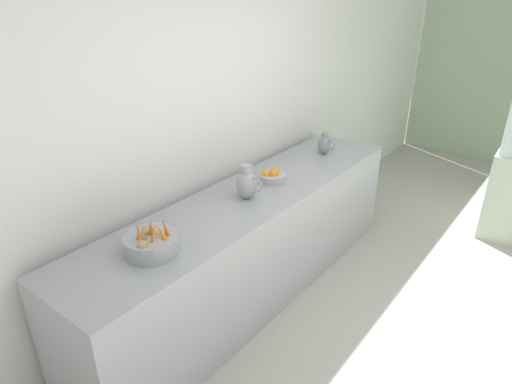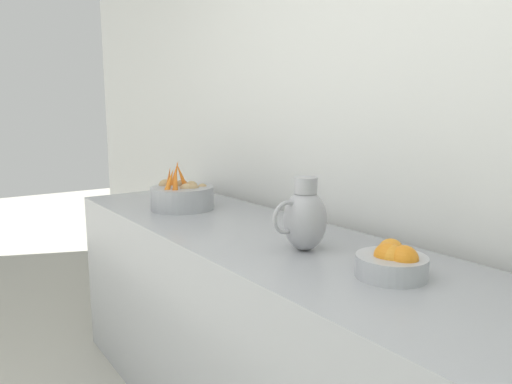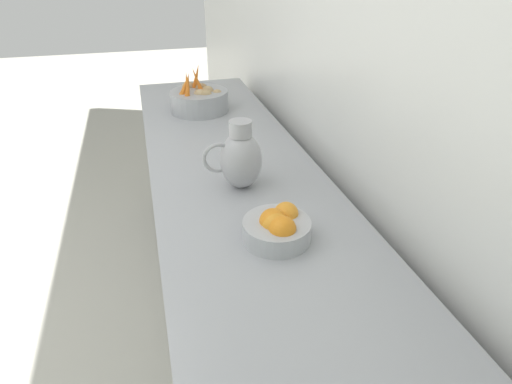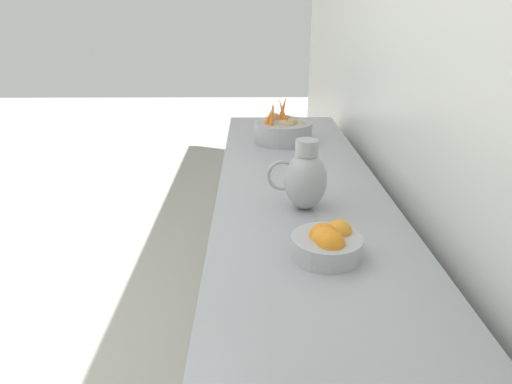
# 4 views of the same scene
# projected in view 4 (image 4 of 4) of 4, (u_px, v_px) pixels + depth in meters

# --- Properties ---
(prep_counter) EXTENTS (0.66, 3.09, 0.87)m
(prep_counter) POSITION_uv_depth(u_px,v_px,m) (304.00, 318.00, 1.75)
(prep_counter) COLOR #9EA0A5
(prep_counter) RESTS_ON ground_plane
(vegetable_colander) EXTENTS (0.31, 0.31, 0.24)m
(vegetable_colander) POSITION_uv_depth(u_px,v_px,m) (283.00, 131.00, 2.44)
(vegetable_colander) COLOR #9EA0A5
(vegetable_colander) RESTS_ON prep_counter
(orange_bowl) EXTENTS (0.20, 0.20, 0.10)m
(orange_bowl) POSITION_uv_depth(u_px,v_px,m) (327.00, 242.00, 1.31)
(orange_bowl) COLOR #ADAFB5
(orange_bowl) RESTS_ON prep_counter
(metal_pitcher_tall) EXTENTS (0.21, 0.15, 0.25)m
(metal_pitcher_tall) POSITION_uv_depth(u_px,v_px,m) (305.00, 178.00, 1.61)
(metal_pitcher_tall) COLOR #A3A3A8
(metal_pitcher_tall) RESTS_ON prep_counter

